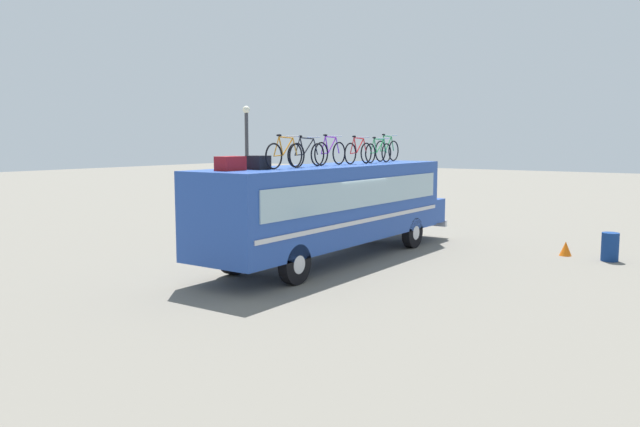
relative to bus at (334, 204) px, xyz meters
The scene contains 13 objects.
ground_plane 1.72m from the bus, behind, with size 120.00×120.00×0.00m, color slate.
bus is the anchor object (origin of this frame).
luggage_bag_1 4.52m from the bus, behind, with size 0.73×0.42×0.35m, color maroon.
luggage_bag_2 3.71m from the bus, behind, with size 0.47×0.49×0.36m, color black.
rooftop_bicycle_1 3.17m from the bus, behind, with size 1.67×0.44×0.91m.
rooftop_bicycle_2 2.12m from the bus, behind, with size 1.75×0.44×0.89m.
rooftop_bicycle_3 1.58m from the bus, behind, with size 1.65×0.44×0.93m.
rooftop_bicycle_4 1.94m from the bus, ahead, with size 1.63×0.44×0.89m.
rooftop_bicycle_5 2.89m from the bus, ahead, with size 1.72×0.44×0.86m.
rooftop_bicycle_6 4.08m from the bus, ahead, with size 1.69×0.44×0.97m.
trash_bin 8.46m from the bus, 56.95° to the right, with size 0.50×0.50×0.87m, color navy.
traffic_cone 7.54m from the bus, 50.44° to the right, with size 0.38×0.38×0.45m, color orange.
street_lamp 6.61m from the bus, 65.13° to the left, with size 0.29×0.29×4.96m.
Camera 1 is at (-15.55, -10.43, 3.65)m, focal length 35.05 mm.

